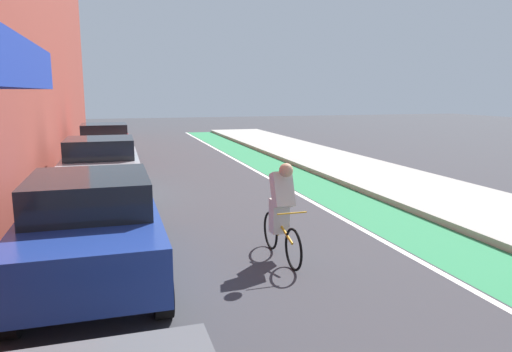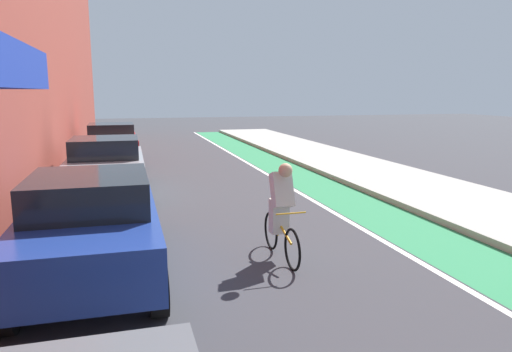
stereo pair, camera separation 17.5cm
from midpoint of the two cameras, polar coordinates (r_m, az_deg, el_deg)
name	(u,v)px [view 1 (the left image)]	position (r m, az deg, el deg)	size (l,w,h in m)	color
ground_plane	(213,194)	(12.73, -5.57, -2.20)	(78.80, 78.80, 0.00)	#38383D
bike_lane_paint	(294,176)	(15.45, 4.25, 0.00)	(1.60, 35.82, 0.00)	#2D8451
lane_divider_stripe	(268,177)	(15.16, 1.07, -0.17)	(0.12, 35.82, 0.00)	white
sidewalk_right	(361,170)	(16.47, 12.28, 0.66)	(3.32, 35.82, 0.14)	#A8A59E
parked_sedan_blue	(92,223)	(7.45, -19.76, -5.36)	(1.91, 4.58, 1.53)	navy
parked_sedan_silver	(101,166)	(13.09, -18.51, 1.16)	(1.98, 4.33, 1.53)	#9EA0A8
parked_sedan_red	(105,143)	(18.95, -18.00, 3.79)	(1.96, 4.53, 1.53)	red
cyclist_mid	(281,208)	(7.65, 2.39, -3.89)	(0.48, 1.71, 1.61)	black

